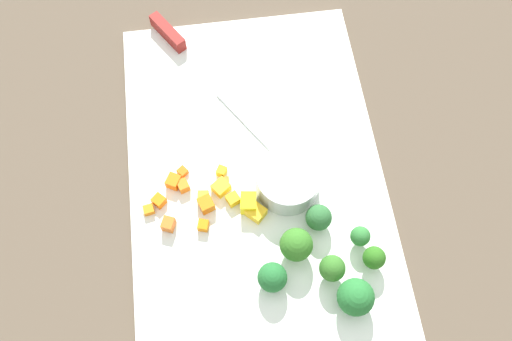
# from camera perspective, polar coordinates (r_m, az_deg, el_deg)

# --- Properties ---
(ground_plane) EXTENTS (4.00, 4.00, 0.00)m
(ground_plane) POSITION_cam_1_polar(r_m,az_deg,el_deg) (0.71, 0.00, -0.74)
(ground_plane) COLOR brown
(cutting_board) EXTENTS (0.50, 0.33, 0.01)m
(cutting_board) POSITION_cam_1_polar(r_m,az_deg,el_deg) (0.70, 0.00, -0.54)
(cutting_board) COLOR white
(cutting_board) RESTS_ON ground_plane
(prep_bowl) EXTENTS (0.08, 0.08, 0.04)m
(prep_bowl) POSITION_cam_1_polar(r_m,az_deg,el_deg) (0.67, 3.39, -1.10)
(prep_bowl) COLOR silver
(prep_bowl) RESTS_ON cutting_board
(chef_knife) EXTENTS (0.30, 0.20, 0.02)m
(chef_knife) POSITION_cam_1_polar(r_m,az_deg,el_deg) (0.78, -6.11, 11.04)
(chef_knife) COLOR silver
(chef_knife) RESTS_ON cutting_board
(carrot_dice_0) EXTENTS (0.01, 0.01, 0.01)m
(carrot_dice_0) POSITION_cam_1_polar(r_m,az_deg,el_deg) (0.69, -11.27, -4.10)
(carrot_dice_0) COLOR orange
(carrot_dice_0) RESTS_ON cutting_board
(carrot_dice_1) EXTENTS (0.01, 0.01, 0.01)m
(carrot_dice_1) POSITION_cam_1_polar(r_m,az_deg,el_deg) (0.69, -3.36, -1.26)
(carrot_dice_1) COLOR orange
(carrot_dice_1) RESTS_ON cutting_board
(carrot_dice_2) EXTENTS (0.02, 0.02, 0.01)m
(carrot_dice_2) POSITION_cam_1_polar(r_m,az_deg,el_deg) (0.70, -7.77, -0.12)
(carrot_dice_2) COLOR orange
(carrot_dice_2) RESTS_ON cutting_board
(carrot_dice_3) EXTENTS (0.02, 0.02, 0.01)m
(carrot_dice_3) POSITION_cam_1_polar(r_m,az_deg,el_deg) (0.69, -10.23, -3.17)
(carrot_dice_3) COLOR orange
(carrot_dice_3) RESTS_ON cutting_board
(carrot_dice_4) EXTENTS (0.02, 0.02, 0.02)m
(carrot_dice_4) POSITION_cam_1_polar(r_m,az_deg,el_deg) (0.67, -9.25, -5.64)
(carrot_dice_4) COLOR orange
(carrot_dice_4) RESTS_ON cutting_board
(carrot_dice_5) EXTENTS (0.02, 0.02, 0.01)m
(carrot_dice_5) POSITION_cam_1_polar(r_m,az_deg,el_deg) (0.69, -7.71, -1.61)
(carrot_dice_5) COLOR orange
(carrot_dice_5) RESTS_ON cutting_board
(carrot_dice_6) EXTENTS (0.02, 0.02, 0.02)m
(carrot_dice_6) POSITION_cam_1_polar(r_m,az_deg,el_deg) (0.68, -5.30, -3.58)
(carrot_dice_6) COLOR orange
(carrot_dice_6) RESTS_ON cutting_board
(carrot_dice_7) EXTENTS (0.02, 0.02, 0.01)m
(carrot_dice_7) POSITION_cam_1_polar(r_m,az_deg,el_deg) (0.67, -5.60, -5.80)
(carrot_dice_7) COLOR orange
(carrot_dice_7) RESTS_ON cutting_board
(carrot_dice_8) EXTENTS (0.02, 0.02, 0.01)m
(carrot_dice_8) POSITION_cam_1_polar(r_m,az_deg,el_deg) (0.69, -8.70, -1.42)
(carrot_dice_8) COLOR orange
(carrot_dice_8) RESTS_ON cutting_board
(pepper_dice_0) EXTENTS (0.02, 0.02, 0.01)m
(pepper_dice_0) POSITION_cam_1_polar(r_m,az_deg,el_deg) (0.68, -5.60, -2.90)
(pepper_dice_0) COLOR yellow
(pepper_dice_0) RESTS_ON cutting_board
(pepper_dice_1) EXTENTS (0.03, 0.03, 0.01)m
(pepper_dice_1) POSITION_cam_1_polar(r_m,az_deg,el_deg) (0.68, -3.72, -1.81)
(pepper_dice_1) COLOR yellow
(pepper_dice_1) RESTS_ON cutting_board
(pepper_dice_2) EXTENTS (0.02, 0.02, 0.01)m
(pepper_dice_2) POSITION_cam_1_polar(r_m,az_deg,el_deg) (0.68, -2.45, -3.06)
(pepper_dice_2) COLOR yellow
(pepper_dice_2) RESTS_ON cutting_board
(pepper_dice_3) EXTENTS (0.03, 0.03, 0.01)m
(pepper_dice_3) POSITION_cam_1_polar(r_m,az_deg,el_deg) (0.67, 0.00, -4.43)
(pepper_dice_3) COLOR yellow
(pepper_dice_3) RESTS_ON cutting_board
(pepper_dice_4) EXTENTS (0.02, 0.02, 0.01)m
(pepper_dice_4) POSITION_cam_1_polar(r_m,az_deg,el_deg) (0.69, -3.66, -0.08)
(pepper_dice_4) COLOR yellow
(pepper_dice_4) RESTS_ON cutting_board
(pepper_dice_5) EXTENTS (0.03, 0.02, 0.02)m
(pepper_dice_5) POSITION_cam_1_polar(r_m,az_deg,el_deg) (0.67, -0.81, -3.46)
(pepper_dice_5) COLOR yellow
(pepper_dice_5) RESTS_ON cutting_board
(broccoli_floret_0) EXTENTS (0.04, 0.04, 0.05)m
(broccoli_floret_0) POSITION_cam_1_polar(r_m,az_deg,el_deg) (0.63, 10.49, -13.05)
(broccoli_floret_0) COLOR #8CBD6A
(broccoli_floret_0) RESTS_ON cutting_board
(broccoli_floret_1) EXTENTS (0.03, 0.03, 0.04)m
(broccoli_floret_1) POSITION_cam_1_polar(r_m,az_deg,el_deg) (0.63, 1.59, -11.27)
(broccoli_floret_1) COLOR #92AE60
(broccoli_floret_1) RESTS_ON cutting_board
(broccoli_floret_2) EXTENTS (0.03, 0.03, 0.04)m
(broccoli_floret_2) POSITION_cam_1_polar(r_m,az_deg,el_deg) (0.65, 12.39, -9.02)
(broccoli_floret_2) COLOR #88C169
(broccoli_floret_2) RESTS_ON cutting_board
(broccoli_floret_3) EXTENTS (0.03, 0.03, 0.04)m
(broccoli_floret_3) POSITION_cam_1_polar(r_m,az_deg,el_deg) (0.64, 8.06, -10.23)
(broccoli_floret_3) COLOR #81C269
(broccoli_floret_3) RESTS_ON cutting_board
(broccoli_floret_4) EXTENTS (0.03, 0.03, 0.04)m
(broccoli_floret_4) POSITION_cam_1_polar(r_m,az_deg,el_deg) (0.66, 6.64, -4.98)
(broccoli_floret_4) COLOR #93BF5D
(broccoli_floret_4) RESTS_ON cutting_board
(broccoli_floret_5) EXTENTS (0.02, 0.02, 0.03)m
(broccoli_floret_5) POSITION_cam_1_polar(r_m,az_deg,el_deg) (0.66, 10.97, -6.86)
(broccoli_floret_5) COLOR #80AD6A
(broccoli_floret_5) RESTS_ON cutting_board
(broccoli_floret_6) EXTENTS (0.04, 0.04, 0.05)m
(broccoli_floret_6) POSITION_cam_1_polar(r_m,az_deg,el_deg) (0.64, 4.28, -7.85)
(broccoli_floret_6) COLOR #89B06C
(broccoli_floret_6) RESTS_ON cutting_board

